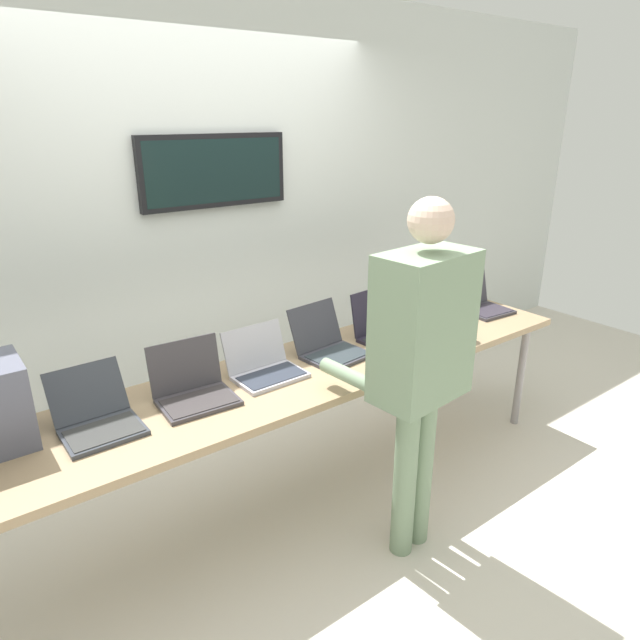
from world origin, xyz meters
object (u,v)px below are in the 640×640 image
(laptop_station_5, at_px, (434,313))
(laptop_station_6, at_px, (480,301))
(laptop_station_4, at_px, (387,328))
(coffee_mug, at_px, (466,333))
(workbench, at_px, (305,377))
(laptop_station_1, at_px, (193,388))
(person, at_px, (420,352))
(laptop_station_2, at_px, (264,365))
(laptop_station_0, at_px, (97,416))
(laptop_station_3, at_px, (328,344))

(laptop_station_5, height_order, laptop_station_6, laptop_station_6)
(laptop_station_4, height_order, coffee_mug, laptop_station_4)
(workbench, distance_m, coffee_mug, 1.01)
(workbench, relative_size, laptop_station_4, 8.53)
(laptop_station_5, relative_size, laptop_station_6, 1.02)
(laptop_station_1, xyz_separation_m, person, (0.79, -0.66, 0.21))
(workbench, distance_m, laptop_station_2, 0.24)
(person, bearing_deg, coffee_mug, 25.00)
(laptop_station_0, bearing_deg, laptop_station_5, 0.52)
(person, bearing_deg, laptop_station_4, 56.19)
(person, bearing_deg, laptop_station_3, 87.56)
(laptop_station_6, xyz_separation_m, person, (-1.30, -0.67, 0.20))
(laptop_station_3, height_order, laptop_station_6, laptop_station_6)
(laptop_station_0, distance_m, coffee_mug, 2.04)
(workbench, height_order, laptop_station_3, laptop_station_3)
(laptop_station_2, relative_size, laptop_station_4, 0.87)
(laptop_station_1, relative_size, laptop_station_2, 1.02)
(laptop_station_4, relative_size, coffee_mug, 4.21)
(person, bearing_deg, laptop_station_2, 119.39)
(workbench, bearing_deg, laptop_station_4, 5.34)
(laptop_station_2, height_order, person, person)
(laptop_station_1, height_order, laptop_station_2, laptop_station_1)
(workbench, distance_m, laptop_station_3, 0.25)
(laptop_station_4, distance_m, person, 0.84)
(laptop_station_2, distance_m, laptop_station_3, 0.42)
(workbench, relative_size, laptop_station_2, 9.79)
(laptop_station_4, bearing_deg, laptop_station_0, -179.91)
(workbench, height_order, coffee_mug, coffee_mug)
(laptop_station_2, distance_m, laptop_station_6, 1.69)
(laptop_station_1, distance_m, coffee_mug, 1.61)
(coffee_mug, bearing_deg, laptop_station_3, 157.11)
(workbench, xyz_separation_m, laptop_station_4, (0.64, 0.06, 0.11))
(laptop_station_5, relative_size, coffee_mug, 3.71)
(laptop_station_0, xyz_separation_m, coffee_mug, (2.01, -0.31, -0.01))
(laptop_station_1, distance_m, laptop_station_2, 0.40)
(laptop_station_4, bearing_deg, laptop_station_1, -179.24)
(laptop_station_3, relative_size, coffee_mug, 4.06)
(laptop_station_1, height_order, laptop_station_5, laptop_station_5)
(laptop_station_4, bearing_deg, laptop_station_3, 178.08)
(laptop_station_2, distance_m, person, 0.82)
(laptop_station_4, bearing_deg, laptop_station_5, 2.20)
(laptop_station_1, bearing_deg, laptop_station_4, 0.76)
(laptop_station_4, xyz_separation_m, laptop_station_5, (0.43, 0.02, -0.00))
(laptop_station_5, xyz_separation_m, coffee_mug, (-0.09, -0.33, -0.01))
(coffee_mug, bearing_deg, laptop_station_1, 169.51)
(laptop_station_5, xyz_separation_m, laptop_station_6, (0.42, -0.03, 0.00))
(workbench, relative_size, laptop_station_0, 9.28)
(laptop_station_0, relative_size, laptop_station_3, 0.95)
(laptop_station_1, bearing_deg, laptop_station_6, 0.02)
(workbench, distance_m, person, 0.72)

